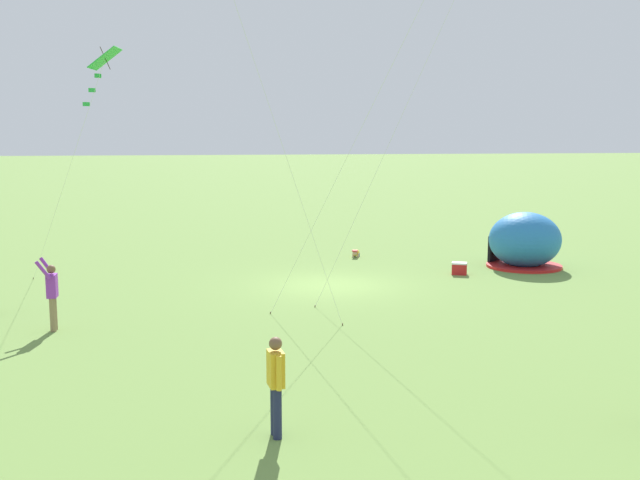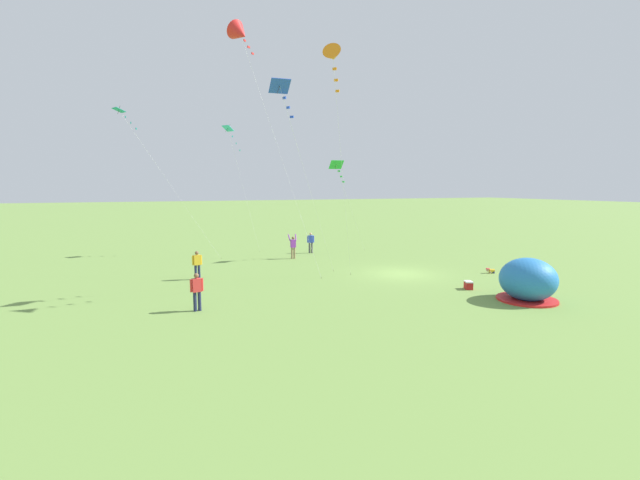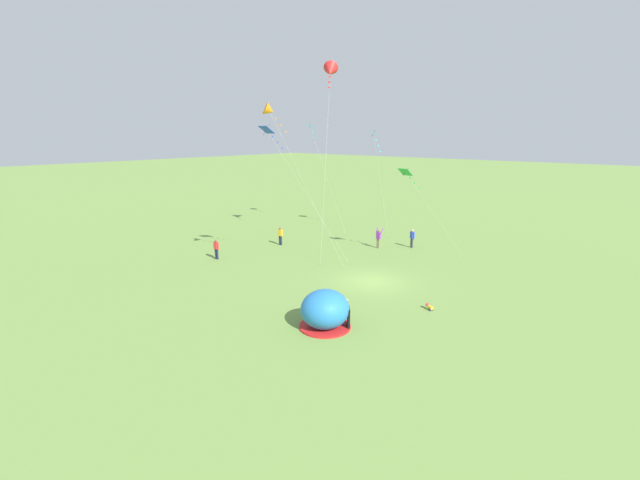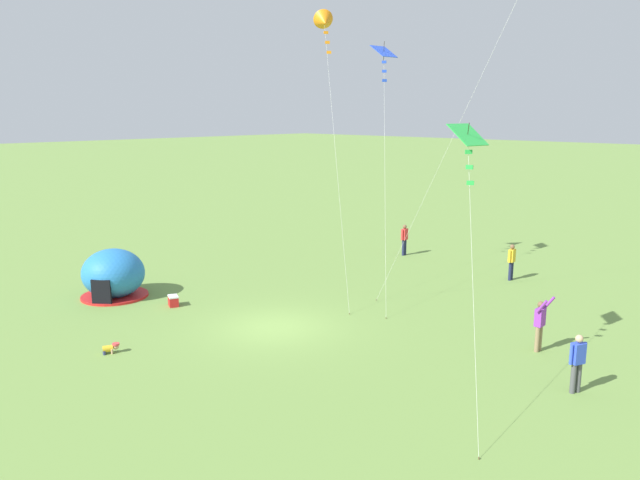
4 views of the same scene
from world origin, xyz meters
name	(u,v)px [view 3 (image 3 of 4)]	position (x,y,z in m)	size (l,w,h in m)	color
ground_plane	(371,281)	(0.00, 0.00, 0.00)	(300.00, 300.00, 0.00)	olive
popup_tent	(325,310)	(-7.85, -2.16, 1.00)	(2.81, 2.81, 2.10)	#2672BF
cooler_box	(342,303)	(-4.92, -1.13, 0.22)	(0.63, 0.55, 0.44)	red
toddler_crawling	(429,307)	(-2.02, -5.43, 0.18)	(0.39, 0.55, 0.32)	gold
person_watching_sky	(280,235)	(3.13, 12.24, 0.96)	(0.28, 0.59, 1.72)	#1E2347
person_center_field	(412,237)	(10.22, 2.27, 0.96)	(0.37, 0.55, 1.72)	#4C4C51
person_flying_kite	(379,238)	(8.08, 4.54, 1.00)	(0.47, 0.68, 1.89)	#8C7251
person_with_toddler	(216,248)	(-3.64, 12.98, 0.96)	(0.29, 0.59, 1.72)	#1E2347
kite_green	(407,175)	(6.97, 1.32, 6.96)	(3.67, 4.77, 7.53)	silver
kite_red	(330,71)	(6.11, 8.71, 15.45)	(6.55, 4.48, 16.31)	silver
kite_cyan	(375,138)	(12.76, 8.28, 9.76)	(1.02, 2.90, 10.57)	silver
kite_blue	(269,134)	(-1.65, 8.30, 10.19)	(4.64, 5.36, 10.91)	silver
kite_teal	(311,130)	(12.09, 16.09, 10.60)	(2.58, 7.22, 11.39)	silver
kite_orange	(269,111)	(-3.47, 6.32, 11.72)	(5.14, 3.91, 12.27)	silver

